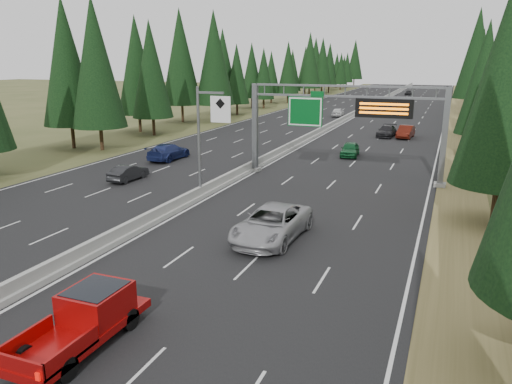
{
  "coord_description": "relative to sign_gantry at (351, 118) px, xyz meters",
  "views": [
    {
      "loc": [
        16.65,
        -6.27,
        9.86
      ],
      "look_at": [
        6.33,
        20.0,
        2.37
      ],
      "focal_mm": 35.0,
      "sensor_mm": 36.0,
      "label": 1
    }
  ],
  "objects": [
    {
      "name": "car_ahead_far",
      "position": [
        -4.76,
        110.21,
        -4.5
      ],
      "size": [
        1.89,
        4.12,
        1.37
      ],
      "primitive_type": "imported",
      "rotation": [
        0.0,
        0.0,
        -0.07
      ],
      "color": "black",
      "rests_on": "road"
    },
    {
      "name": "sign_gantry",
      "position": [
        0.0,
        0.0,
        0.0
      ],
      "size": [
        16.75,
        0.98,
        7.8
      ],
      "color": "slate",
      "rests_on": "road"
    },
    {
      "name": "tree_row_left",
      "position": [
        -30.77,
        31.14,
        3.84
      ],
      "size": [
        11.59,
        241.42,
        18.95
      ],
      "color": "black",
      "rests_on": "ground"
    },
    {
      "name": "hov_sign_pole",
      "position": [
        -8.33,
        -9.92,
        -0.54
      ],
      "size": [
        2.8,
        0.5,
        8.0
      ],
      "color": "slate",
      "rests_on": "road"
    },
    {
      "name": "car_ahead_green",
      "position": [
        -1.96,
        10.42,
        -4.45
      ],
      "size": [
        2.1,
        4.45,
        1.47
      ],
      "primitive_type": "imported",
      "rotation": [
        0.0,
        0.0,
        0.08
      ],
      "color": "#14592B",
      "rests_on": "road"
    },
    {
      "name": "red_pickup",
      "position": [
        -3.66,
        -28.42,
        -4.16
      ],
      "size": [
        2.03,
        5.68,
        1.85
      ],
      "color": "black",
      "rests_on": "road"
    },
    {
      "name": "car_onc_blue",
      "position": [
        -18.66,
        1.87,
        -4.37
      ],
      "size": [
        2.34,
        5.65,
        1.63
      ],
      "primitive_type": "imported",
      "rotation": [
        0.0,
        0.0,
        3.13
      ],
      "color": "navy",
      "rests_on": "road"
    },
    {
      "name": "car_ahead_dkgrey",
      "position": [
        -0.16,
        25.89,
        -4.47
      ],
      "size": [
        2.34,
        5.09,
        1.44
      ],
      "primitive_type": "imported",
      "rotation": [
        0.0,
        0.0,
        -0.07
      ],
      "color": "black",
      "rests_on": "road"
    },
    {
      "name": "shoulder_right",
      "position": [
        8.88,
        45.12,
        -5.24
      ],
      "size": [
        3.6,
        260.0,
        0.06
      ],
      "primitive_type": "cube",
      "color": "olive",
      "rests_on": "ground"
    },
    {
      "name": "car_onc_far",
      "position": [
        -18.71,
        49.63,
        -4.53
      ],
      "size": [
        2.21,
        4.72,
        1.31
      ],
      "primitive_type": "imported",
      "rotation": [
        0.0,
        0.0,
        3.13
      ],
      "color": "black",
      "rests_on": "road"
    },
    {
      "name": "road",
      "position": [
        -8.92,
        45.12,
        -5.23
      ],
      "size": [
        32.0,
        260.0,
        0.08
      ],
      "primitive_type": "cube",
      "color": "black",
      "rests_on": "ground"
    },
    {
      "name": "median_barrier",
      "position": [
        -8.92,
        45.12,
        -4.85
      ],
      "size": [
        0.7,
        260.0,
        0.85
      ],
      "color": "gray",
      "rests_on": "road"
    },
    {
      "name": "car_ahead_white",
      "position": [
        -7.28,
        58.99,
        -4.43
      ],
      "size": [
        2.77,
        5.57,
        1.52
      ],
      "primitive_type": "imported",
      "rotation": [
        0.0,
        0.0,
        0.05
      ],
      "color": "white",
      "rests_on": "road"
    },
    {
      "name": "car_onc_near",
      "position": [
        -17.09,
        -7.21,
        -4.53
      ],
      "size": [
        1.54,
        4.05,
        1.32
      ],
      "primitive_type": "imported",
      "rotation": [
        0.0,
        0.0,
        3.11
      ],
      "color": "black",
      "rests_on": "road"
    },
    {
      "name": "car_ahead_dkred",
      "position": [
        2.27,
        25.7,
        -4.39
      ],
      "size": [
        2.04,
        4.95,
        1.59
      ],
      "primitive_type": "imported",
      "rotation": [
        0.0,
        0.0,
        -0.07
      ],
      "color": "#4D130B",
      "rests_on": "road"
    },
    {
      "name": "silver_minivan",
      "position": [
        -1.14,
        -16.17,
        -4.27
      ],
      "size": [
        3.33,
        6.72,
        1.83
      ],
      "primitive_type": "imported",
      "rotation": [
        0.0,
        0.0,
        -0.04
      ],
      "color": "#9D9CA1",
      "rests_on": "road"
    },
    {
      "name": "car_onc_white",
      "position": [
        -11.37,
        47.46,
        -4.42
      ],
      "size": [
        2.08,
        4.61,
        1.54
      ],
      "primitive_type": "imported",
      "rotation": [
        0.0,
        0.0,
        3.2
      ],
      "color": "silver",
      "rests_on": "road"
    },
    {
      "name": "shoulder_left",
      "position": [
        -26.72,
        45.12,
        -5.24
      ],
      "size": [
        3.6,
        260.0,
        0.06
      ],
      "primitive_type": "cube",
      "color": "#3C4621",
      "rests_on": "ground"
    },
    {
      "name": "tree_row_right",
      "position": [
        13.3,
        38.64,
        4.09
      ],
      "size": [
        11.74,
        243.55,
        18.95
      ],
      "color": "black",
      "rests_on": "ground"
    }
  ]
}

